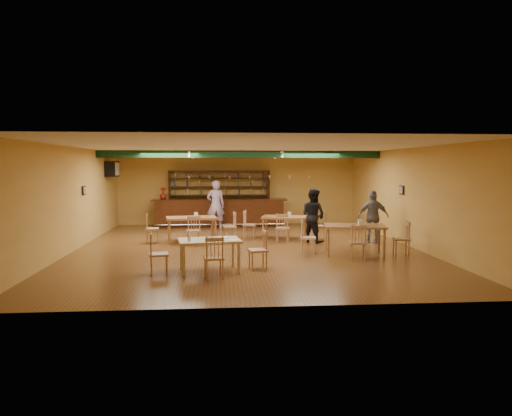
{
  "coord_description": "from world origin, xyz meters",
  "views": [
    {
      "loc": [
        -0.82,
        -13.97,
        2.43
      ],
      "look_at": [
        0.35,
        0.6,
        1.15
      ],
      "focal_mm": 33.09,
      "sensor_mm": 36.0,
      "label": 1
    }
  ],
  "objects": [
    {
      "name": "track_rail_right",
      "position": [
        1.4,
        3.4,
        2.94
      ],
      "size": [
        0.05,
        2.5,
        0.05
      ],
      "primitive_type": "cube",
      "color": "silver",
      "rests_on": "ceiling"
    },
    {
      "name": "napkin_stack",
      "position": [
        -0.68,
        -2.92,
        0.77
      ],
      "size": [
        0.23,
        0.2,
        0.03
      ],
      "primitive_type": "cube",
      "rotation": [
        0.0,
        0.0,
        0.29
      ],
      "color": "white",
      "rests_on": "near_table"
    },
    {
      "name": "dining_table_a",
      "position": [
        -1.69,
        1.37,
        0.4
      ],
      "size": [
        1.72,
        1.17,
        0.8
      ],
      "primitive_type": "cube",
      "rotation": [
        0.0,
        0.0,
        0.13
      ],
      "color": "brown",
      "rests_on": "ground"
    },
    {
      "name": "back_bar_hutch",
      "position": [
        -0.76,
        5.78,
        1.14
      ],
      "size": [
        4.2,
        0.4,
        2.28
      ],
      "primitive_type": "cube",
      "color": "black",
      "rests_on": "ground"
    },
    {
      "name": "patron_right_a",
      "position": [
        2.22,
        0.9,
        0.87
      ],
      "size": [
        1.05,
        1.07,
        1.73
      ],
      "primitive_type": "imported",
      "rotation": [
        0.0,
        0.0,
        2.29
      ],
      "color": "black",
      "rests_on": "ground"
    },
    {
      "name": "dining_table_b",
      "position": [
        1.42,
        1.7,
        0.38
      ],
      "size": [
        1.7,
        1.26,
        0.76
      ],
      "primitive_type": "cube",
      "rotation": [
        0.0,
        0.0,
        -0.24
      ],
      "color": "brown",
      "rests_on": "ground"
    },
    {
      "name": "side_plate",
      "position": [
        -0.48,
        -3.32,
        0.76
      ],
      "size": [
        0.25,
        0.25,
        0.01
      ],
      "primitive_type": "cylinder",
      "rotation": [
        0.0,
        0.0,
        0.15
      ],
      "color": "white",
      "rests_on": "near_table"
    },
    {
      "name": "floor",
      "position": [
        0.0,
        0.0,
        0.0
      ],
      "size": [
        12.0,
        12.0,
        0.0
      ],
      "primitive_type": "plane",
      "color": "brown",
      "rests_on": "ground"
    },
    {
      "name": "picture_right",
      "position": [
        4.97,
        0.5,
        1.7
      ],
      "size": [
        0.04,
        0.34,
        0.28
      ],
      "primitive_type": "cube",
      "color": "black",
      "rests_on": "wall_right"
    },
    {
      "name": "ac_unit",
      "position": [
        -4.8,
        4.2,
        2.35
      ],
      "size": [
        0.34,
        0.7,
        0.48
      ],
      "primitive_type": "cube",
      "color": "silver",
      "rests_on": "wall_left"
    },
    {
      "name": "pizza_server",
      "position": [
        -0.78,
        -3.07,
        0.77
      ],
      "size": [
        0.33,
        0.14,
        0.0
      ],
      "primitive_type": "cube",
      "rotation": [
        0.0,
        0.0,
        0.15
      ],
      "color": "silver",
      "rests_on": "pizza_tray"
    },
    {
      "name": "patron_right_b",
      "position": [
        4.13,
        0.69,
        0.84
      ],
      "size": [
        1.03,
        0.53,
        1.67
      ],
      "primitive_type": "imported",
      "rotation": [
        0.0,
        0.0,
        3.01
      ],
      "color": "slate",
      "rests_on": "ground"
    },
    {
      "name": "pizza_tray",
      "position": [
        -0.93,
        -3.12,
        0.76
      ],
      "size": [
        0.5,
        0.5,
        0.01
      ],
      "primitive_type": "cylinder",
      "rotation": [
        0.0,
        0.0,
        0.3
      ],
      "color": "silver",
      "rests_on": "near_table"
    },
    {
      "name": "ceiling_beam",
      "position": [
        0.0,
        2.8,
        2.87
      ],
      "size": [
        10.0,
        0.3,
        0.25
      ],
      "primitive_type": "cube",
      "color": "black",
      "rests_on": "ceiling"
    },
    {
      "name": "picture_left",
      "position": [
        -4.97,
        1.0,
        1.7
      ],
      "size": [
        0.04,
        0.34,
        0.28
      ],
      "primitive_type": "cube",
      "color": "black",
      "rests_on": "wall_left"
    },
    {
      "name": "near_table",
      "position": [
        -1.03,
        -3.12,
        0.38
      ],
      "size": [
        1.52,
        1.1,
        0.75
      ],
      "primitive_type": "cube",
      "rotation": [
        0.0,
        0.0,
        0.15
      ],
      "color": "tan",
      "rests_on": "ground"
    },
    {
      "name": "dining_table_d",
      "position": [
        2.93,
        -1.31,
        0.41
      ],
      "size": [
        1.79,
        1.25,
        0.82
      ],
      "primitive_type": "cube",
      "rotation": [
        0.0,
        0.0,
        -0.17
      ],
      "color": "brown",
      "rests_on": "ground"
    },
    {
      "name": "bar_counter",
      "position": [
        -0.76,
        5.15,
        0.56
      ],
      "size": [
        5.43,
        0.85,
        1.13
      ],
      "primitive_type": "cube",
      "color": "black",
      "rests_on": "ground"
    },
    {
      "name": "track_rail_left",
      "position": [
        -1.8,
        3.4,
        2.94
      ],
      "size": [
        0.05,
        2.5,
        0.05
      ],
      "primitive_type": "cube",
      "color": "silver",
      "rests_on": "ceiling"
    },
    {
      "name": "parmesan_shaker",
      "position": [
        -1.48,
        -3.27,
        0.81
      ],
      "size": [
        0.08,
        0.08,
        0.11
      ],
      "primitive_type": "cylinder",
      "rotation": [
        0.0,
        0.0,
        0.15
      ],
      "color": "#EAE5C6",
      "rests_on": "near_table"
    },
    {
      "name": "poinsettia",
      "position": [
        -3.02,
        5.15,
        1.37
      ],
      "size": [
        0.35,
        0.35,
        0.48
      ],
      "primitive_type": "imported",
      "rotation": [
        0.0,
        0.0,
        0.35
      ],
      "color": "#9A1C0E",
      "rests_on": "bar_counter"
    },
    {
      "name": "patron_bar",
      "position": [
        -0.92,
        4.33,
        0.95
      ],
      "size": [
        0.73,
        0.51,
        1.91
      ],
      "primitive_type": "imported",
      "rotation": [
        0.0,
        0.0,
        3.21
      ],
      "color": "#7A4495",
      "rests_on": "ground"
    }
  ]
}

